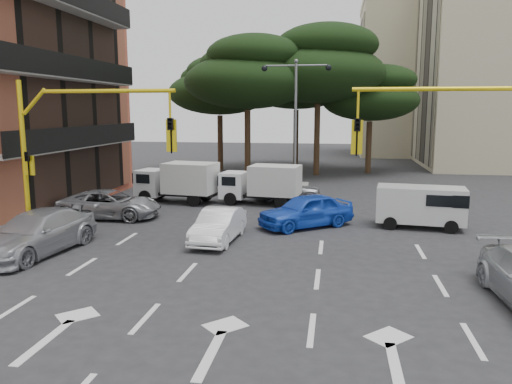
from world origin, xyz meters
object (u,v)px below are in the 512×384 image
car_white_hatch (219,225)px  car_silver_wagon (37,233)px  box_truck_a (177,182)px  box_truck_b (261,185)px  van_white (420,207)px  car_silver_cross_a (110,204)px  car_silver_cross_b (287,188)px  signal_mast_left (69,141)px  street_lamp_center (296,102)px  signal_mast_right (479,145)px  car_blue_compact (306,211)px

car_white_hatch → car_silver_wagon: 6.43m
box_truck_a → box_truck_b: size_ratio=1.04×
car_white_hatch → van_white: size_ratio=1.04×
car_silver_cross_a → car_silver_cross_b: (7.65, 6.00, -0.01)m
signal_mast_left → street_lamp_center: 15.65m
signal_mast_right → car_blue_compact: (-5.55, 4.64, -3.17)m
street_lamp_center → box_truck_b: (-1.42, -4.50, -4.38)m
signal_mast_right → box_truck_a: size_ratio=1.35×
signal_mast_right → car_silver_cross_b: (-6.99, 11.01, -3.25)m
box_truck_b → street_lamp_center: bearing=-10.7°
car_silver_wagon → car_silver_cross_a: car_silver_wagon is taller
street_lamp_center → car_white_hatch: 13.30m
car_silver_wagon → signal_mast_right: bearing=10.8°
van_white → car_silver_wagon: bearing=-59.2°
car_silver_cross_a → box_truck_a: (1.86, 4.31, 0.44)m
car_blue_compact → car_silver_wagon: size_ratio=0.83×
signal_mast_left → box_truck_b: size_ratio=1.41×
car_blue_compact → box_truck_a: 8.61m
street_lamp_center → car_silver_cross_b: bearing=-93.5°
box_truck_b → car_white_hatch: bearing=-176.6°
box_truck_a → car_blue_compact: bearing=-114.7°
car_silver_cross_a → car_blue_compact: bearing=-94.4°
signal_mast_left → box_truck_b: signal_mast_left is taller
signal_mast_right → car_blue_compact: 7.90m
signal_mast_left → van_white: bearing=22.4°
car_white_hatch → car_silver_wagon: car_silver_wagon is taller
street_lamp_center → car_blue_compact: 10.56m
car_blue_compact → van_white: 4.85m
street_lamp_center → box_truck_a: bearing=-141.8°
street_lamp_center → car_silver_cross_a: street_lamp_center is taller
signal_mast_right → car_silver_wagon: (-14.59, -0.82, -3.15)m
signal_mast_right → box_truck_b: bearing=130.9°
street_lamp_center → car_silver_cross_b: (-0.18, -3.00, -4.79)m
signal_mast_right → van_white: bearing=98.1°
signal_mast_left → van_white: 14.22m
car_white_hatch → street_lamp_center: bearing=84.7°
van_white → box_truck_a: 12.67m
car_white_hatch → car_blue_compact: size_ratio=0.89×
box_truck_b → signal_mast_right: bearing=-132.2°
car_silver_wagon → car_white_hatch: bearing=31.2°
signal_mast_left → box_truck_b: (5.38, 9.51, -2.84)m
signal_mast_right → signal_mast_left: 13.61m
box_truck_b → car_silver_wagon: bearing=155.3°
car_silver_cross_b → van_white: van_white is taller
street_lamp_center → car_blue_compact: bearing=-82.4°
car_silver_wagon → car_silver_cross_a: 5.83m
signal_mast_right → car_silver_cross_a: (-14.64, 5.01, -3.23)m
car_silver_cross_b → car_silver_cross_a: bearing=120.7°
signal_mast_right → signal_mast_left: size_ratio=1.00×
street_lamp_center → car_silver_wagon: 17.40m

